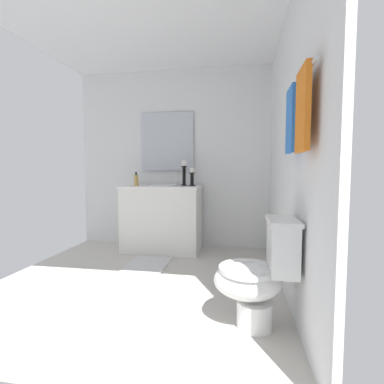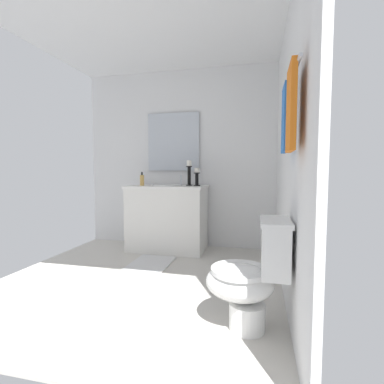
# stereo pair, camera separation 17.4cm
# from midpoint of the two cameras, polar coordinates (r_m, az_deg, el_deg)

# --- Properties ---
(floor) EXTENTS (2.76, 2.70, 0.02)m
(floor) POSITION_cam_midpoint_polar(r_m,az_deg,el_deg) (2.97, -11.92, -16.97)
(floor) COLOR beige
(floor) RESTS_ON ground
(wall_back) EXTENTS (2.76, 0.04, 2.45)m
(wall_back) POSITION_cam_midpoint_polar(r_m,az_deg,el_deg) (2.59, 16.86, 7.72)
(wall_back) COLOR white
(wall_back) RESTS_ON ground
(wall_left) EXTENTS (0.04, 2.70, 2.45)m
(wall_left) POSITION_cam_midpoint_polar(r_m,az_deg,el_deg) (4.09, -5.00, 6.55)
(wall_left) COLOR white
(wall_left) RESTS_ON ground
(ceiling) EXTENTS (2.76, 2.70, 0.02)m
(ceiling) POSITION_cam_midpoint_polar(r_m,az_deg,el_deg) (3.10, -12.73, 30.97)
(ceiling) COLOR white
(vanity_cabinet) EXTENTS (0.58, 1.03, 0.86)m
(vanity_cabinet) POSITION_cam_midpoint_polar(r_m,az_deg,el_deg) (3.84, -7.22, -5.18)
(vanity_cabinet) COLOR white
(vanity_cabinet) RESTS_ON ground
(sink_basin) EXTENTS (0.40, 0.40, 0.24)m
(sink_basin) POSITION_cam_midpoint_polar(r_m,az_deg,el_deg) (3.80, -7.26, 0.67)
(sink_basin) COLOR white
(sink_basin) RESTS_ON vanity_cabinet
(mirror) EXTENTS (0.02, 0.74, 0.80)m
(mirror) POSITION_cam_midpoint_polar(r_m,az_deg,el_deg) (4.08, -6.19, 9.90)
(mirror) COLOR silver
(candle_holder_tall) EXTENTS (0.09, 0.09, 0.23)m
(candle_holder_tall) POSITION_cam_midpoint_polar(r_m,az_deg,el_deg) (3.71, -1.33, 3.08)
(candle_holder_tall) COLOR black
(candle_holder_tall) RESTS_ON vanity_cabinet
(candle_holder_short) EXTENTS (0.09, 0.09, 0.33)m
(candle_holder_short) POSITION_cam_midpoint_polar(r_m,az_deg,el_deg) (3.80, -2.91, 3.93)
(candle_holder_short) COLOR black
(candle_holder_short) RESTS_ON vanity_cabinet
(soap_bottle) EXTENTS (0.06, 0.06, 0.18)m
(soap_bottle) POSITION_cam_midpoint_polar(r_m,az_deg,el_deg) (3.87, -12.30, 2.34)
(soap_bottle) COLOR #E5B259
(soap_bottle) RESTS_ON vanity_cabinet
(toilet) EXTENTS (0.39, 0.54, 0.75)m
(toilet) POSITION_cam_midpoint_polar(r_m,az_deg,el_deg) (2.02, 10.50, -15.91)
(toilet) COLOR white
(toilet) RESTS_ON ground
(towel_bar) EXTENTS (0.75, 0.02, 0.02)m
(towel_bar) POSITION_cam_midpoint_polar(r_m,az_deg,el_deg) (1.91, 18.17, 20.15)
(towel_bar) COLOR silver
(towel_near_vanity) EXTENTS (0.24, 0.03, 0.43)m
(towel_near_vanity) POSITION_cam_midpoint_polar(r_m,az_deg,el_deg) (2.05, 16.74, 13.49)
(towel_near_vanity) COLOR blue
(towel_near_vanity) RESTS_ON towel_bar
(towel_center) EXTENTS (0.26, 0.03, 0.45)m
(towel_center) POSITION_cam_midpoint_polar(r_m,az_deg,el_deg) (1.68, 18.34, 15.23)
(towel_center) COLOR orange
(towel_center) RESTS_ON towel_bar
(bath_mat) EXTENTS (0.60, 0.44, 0.02)m
(bath_mat) POSITION_cam_midpoint_polar(r_m,az_deg,el_deg) (3.37, -10.34, -14.03)
(bath_mat) COLOR silver
(bath_mat) RESTS_ON ground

